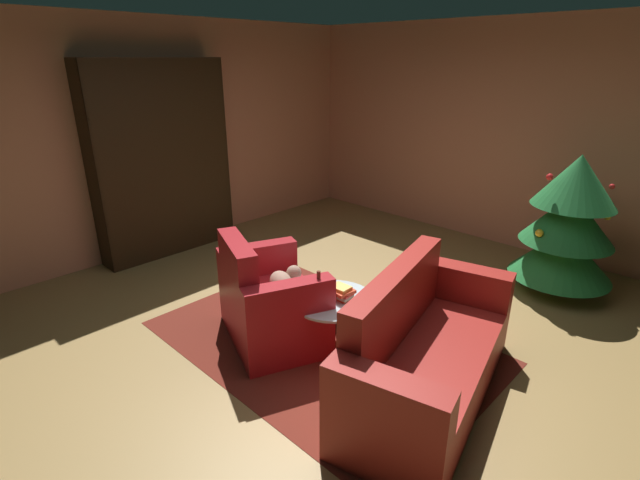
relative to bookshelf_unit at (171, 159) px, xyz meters
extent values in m
plane|color=olive|center=(2.83, -0.19, -1.14)|extent=(7.67, 7.67, 0.00)
cube|color=tan|center=(2.83, 3.03, 0.22)|extent=(6.19, 0.06, 2.73)
cube|color=tan|center=(-0.23, -0.19, 0.22)|extent=(0.06, 6.51, 2.73)
cube|color=maroon|center=(2.78, -0.30, -1.14)|extent=(2.80, 1.86, 0.01)
cube|color=black|center=(0.13, -0.11, 0.00)|extent=(0.03, 1.65, 2.28)
cube|color=black|center=(-0.02, 0.70, 0.00)|extent=(0.33, 0.03, 2.28)
cube|color=black|center=(-0.02, -0.93, 0.00)|extent=(0.33, 0.03, 2.28)
cube|color=black|center=(-0.02, -0.11, -1.13)|extent=(0.31, 1.60, 0.03)
cube|color=black|center=(-0.02, -0.11, -0.76)|extent=(0.31, 1.60, 0.03)
cube|color=black|center=(-0.02, -0.11, -0.38)|extent=(0.31, 1.60, 0.02)
cube|color=black|center=(-0.02, -0.11, 0.00)|extent=(0.31, 1.60, 0.02)
cube|color=black|center=(-0.02, -0.11, 0.37)|extent=(0.31, 1.60, 0.02)
cube|color=black|center=(-0.02, -0.11, 0.75)|extent=(0.31, 1.60, 0.02)
cube|color=black|center=(-0.02, -0.11, 1.12)|extent=(0.31, 1.60, 0.03)
cube|color=black|center=(-0.14, -0.11, -0.07)|extent=(0.05, 0.96, 0.60)
cube|color=black|center=(-0.11, -0.11, -0.07)|extent=(0.03, 0.99, 0.63)
cube|color=orange|center=(-0.07, 0.66, -1.01)|extent=(0.21, 0.03, 0.22)
cube|color=orange|center=(-0.09, 0.61, -0.97)|extent=(0.17, 0.04, 0.30)
cube|color=#3D2B21|center=(-0.07, 0.57, -0.98)|extent=(0.20, 0.04, 0.28)
cube|color=#2C7347|center=(-0.07, 0.52, -0.99)|extent=(0.20, 0.03, 0.26)
cube|color=#3E2F26|center=(-0.09, 0.47, -0.97)|extent=(0.17, 0.05, 0.30)
cube|color=red|center=(-0.05, 0.65, -0.61)|extent=(0.25, 0.04, 0.27)
cube|color=tan|center=(-0.06, 0.61, -0.63)|extent=(0.24, 0.04, 0.22)
cube|color=#308C41|center=(-0.10, 0.56, -0.62)|extent=(0.15, 0.05, 0.24)
cube|color=#3A8D43|center=(-0.09, 0.50, -0.63)|extent=(0.17, 0.04, 0.23)
cube|color=#9A538E|center=(-0.06, 0.45, -0.60)|extent=(0.24, 0.04, 0.29)
cube|color=#97499E|center=(-0.06, 0.40, -0.64)|extent=(0.23, 0.04, 0.21)
cube|color=red|center=(-0.07, 0.36, -0.63)|extent=(0.21, 0.03, 0.23)
cube|color=#A4A79E|center=(-0.06, 0.32, -0.65)|extent=(0.22, 0.03, 0.19)
cube|color=#55351D|center=(-0.09, 0.28, -0.61)|extent=(0.17, 0.04, 0.26)
cube|color=#248049|center=(-0.07, 0.64, 0.51)|extent=(0.21, 0.04, 0.25)
cube|color=gold|center=(-0.08, 0.60, 0.53)|extent=(0.20, 0.03, 0.30)
cube|color=#168082|center=(-0.07, 0.55, 0.48)|extent=(0.21, 0.04, 0.20)
cube|color=orange|center=(-0.08, 0.51, 0.50)|extent=(0.19, 0.04, 0.24)
cube|color=#0F7783|center=(-0.07, 0.46, 0.50)|extent=(0.20, 0.04, 0.24)
cube|color=orange|center=(-0.09, 0.41, 0.54)|extent=(0.17, 0.04, 0.32)
cube|color=#0F4C94|center=(-0.09, 0.37, 0.52)|extent=(0.17, 0.04, 0.27)
cube|color=navy|center=(-0.06, 0.31, 0.52)|extent=(0.23, 0.04, 0.27)
cube|color=#84458C|center=(-0.06, 0.27, 0.52)|extent=(0.23, 0.04, 0.28)
cube|color=orange|center=(-0.07, 0.62, 0.87)|extent=(0.21, 0.04, 0.22)
cube|color=gold|center=(-0.07, 0.58, 0.92)|extent=(0.22, 0.03, 0.31)
cube|color=#328E4D|center=(-0.08, 0.54, 0.88)|extent=(0.18, 0.04, 0.25)
cube|color=#0D7A8B|center=(-0.09, 0.49, 0.92)|extent=(0.18, 0.04, 0.31)
cube|color=#3F3D18|center=(-0.06, 0.44, 0.89)|extent=(0.23, 0.03, 0.25)
cube|color=#1A6997|center=(-0.05, 0.41, 0.90)|extent=(0.25, 0.03, 0.28)
cube|color=gold|center=(-0.08, 0.37, 0.87)|extent=(0.19, 0.03, 0.21)
cube|color=#403435|center=(-0.07, 0.33, 0.91)|extent=(0.21, 0.03, 0.30)
cube|color=#874B8C|center=(-0.09, 0.30, 0.88)|extent=(0.17, 0.04, 0.24)
cube|color=maroon|center=(2.42, -0.52, -0.93)|extent=(0.91, 0.92, 0.43)
cube|color=maroon|center=(2.32, -0.77, -0.46)|extent=(0.70, 0.41, 0.51)
cube|color=maroon|center=(2.81, -0.68, -0.79)|extent=(0.42, 0.72, 0.71)
cube|color=maroon|center=(2.04, -0.35, -0.79)|extent=(0.42, 0.72, 0.71)
ellipsoid|color=#9A7661|center=(2.47, -0.46, -0.62)|extent=(0.33, 0.27, 0.18)
sphere|color=#9A7661|center=(2.50, -0.33, -0.57)|extent=(0.13, 0.13, 0.13)
cube|color=maroon|center=(3.80, -0.23, -0.95)|extent=(1.05, 1.57, 0.39)
cube|color=maroon|center=(3.52, -0.30, -0.48)|extent=(0.49, 1.44, 0.53)
cube|color=maroon|center=(3.99, -1.03, -0.80)|extent=(0.76, 0.36, 0.69)
cube|color=maroon|center=(3.61, 0.56, -0.80)|extent=(0.76, 0.36, 0.69)
cylinder|color=black|center=(3.09, -0.29, -0.93)|extent=(0.04, 0.04, 0.43)
cylinder|color=black|center=(2.80, -0.11, -0.93)|extent=(0.04, 0.04, 0.43)
cylinder|color=black|center=(2.79, -0.43, -0.93)|extent=(0.04, 0.04, 0.43)
cylinder|color=silver|center=(2.89, -0.27, -0.70)|extent=(0.70, 0.70, 0.02)
cube|color=#C43E1A|center=(2.93, -0.22, -0.68)|extent=(0.18, 0.12, 0.02)
cube|color=gray|center=(2.94, -0.23, -0.66)|extent=(0.19, 0.13, 0.03)
cube|color=#B9342D|center=(2.93, -0.23, -0.64)|extent=(0.21, 0.14, 0.02)
cube|color=#BA3A1E|center=(2.93, -0.22, -0.62)|extent=(0.21, 0.19, 0.03)
cube|color=#E5B754|center=(2.93, -0.22, -0.59)|extent=(0.15, 0.12, 0.03)
cylinder|color=brown|center=(2.92, -0.46, -0.57)|extent=(0.08, 0.08, 0.24)
cylinder|color=brown|center=(2.92, -0.46, -0.41)|extent=(0.03, 0.03, 0.08)
cylinder|color=brown|center=(3.88, 2.11, -1.06)|extent=(0.08, 0.08, 0.17)
cone|color=#217033|center=(3.88, 2.11, -0.72)|extent=(0.99, 0.99, 0.50)
cone|color=#217033|center=(3.88, 2.11, -0.34)|extent=(0.88, 0.88, 0.50)
cone|color=#217033|center=(3.88, 2.11, 0.03)|extent=(0.78, 0.78, 0.50)
sphere|color=yellow|center=(4.15, 2.34, -0.32)|extent=(0.07, 0.07, 0.07)
sphere|color=red|center=(4.14, 2.28, -0.01)|extent=(0.05, 0.05, 0.05)
sphere|color=red|center=(3.71, 1.85, 0.09)|extent=(0.07, 0.07, 0.07)
sphere|color=yellow|center=(3.73, 1.79, -0.46)|extent=(0.08, 0.08, 0.08)
camera|label=1|loc=(5.16, -2.76, 1.14)|focal=26.29mm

